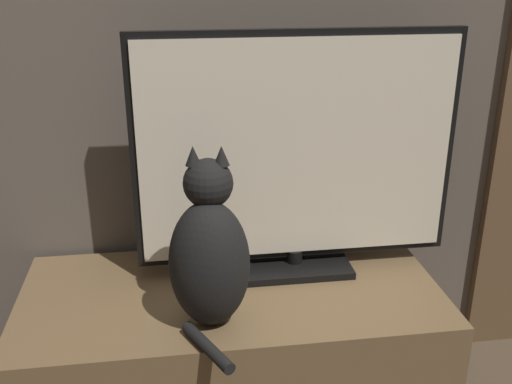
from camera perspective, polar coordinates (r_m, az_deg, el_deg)
tv_stand at (r=1.73m, az=-2.26°, el=-15.46°), size 1.10×0.52×0.43m
tv at (r=1.58m, az=3.90°, el=3.32°), size 0.86×0.18×0.66m
cat at (r=1.40m, az=-4.46°, el=-5.92°), size 0.21×0.31×0.43m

